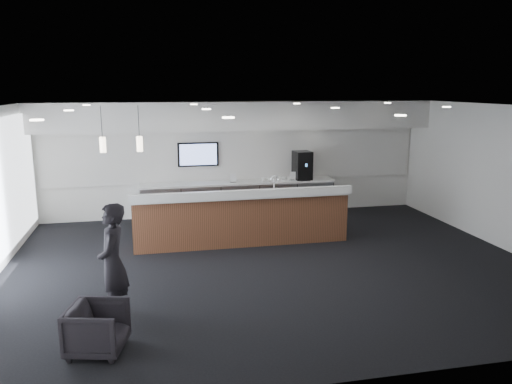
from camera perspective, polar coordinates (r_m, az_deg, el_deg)
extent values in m
plane|color=black|center=(9.74, 1.78, -8.23)|extent=(10.00, 10.00, 0.00)
cube|color=black|center=(9.15, 1.91, 9.71)|extent=(10.00, 8.00, 0.02)
cube|color=silver|center=(13.19, -2.31, 3.85)|extent=(10.00, 0.02, 3.00)
cube|color=silver|center=(11.57, 26.66, 1.43)|extent=(0.02, 8.00, 3.00)
cube|color=silver|center=(12.63, -2.01, 8.73)|extent=(10.00, 0.90, 0.70)
cube|color=silver|center=(13.15, -2.29, 4.26)|extent=(9.80, 0.06, 1.40)
cube|color=gray|center=(13.03, -2.01, -0.95)|extent=(5.00, 0.60, 0.90)
cube|color=white|center=(12.93, -2.02, 1.10)|extent=(5.06, 0.66, 0.05)
cylinder|color=white|center=(12.53, -10.80, -1.47)|extent=(0.60, 0.02, 0.02)
cylinder|color=white|center=(12.58, -6.24, -1.27)|extent=(0.60, 0.02, 0.02)
cylinder|color=white|center=(12.71, -1.76, -1.06)|extent=(0.60, 0.02, 0.02)
cylinder|color=white|center=(12.92, 2.61, -0.86)|extent=(0.60, 0.02, 0.02)
cylinder|color=white|center=(13.21, 6.81, -0.65)|extent=(0.60, 0.02, 0.02)
cube|color=black|center=(12.95, -6.63, 4.30)|extent=(1.05, 0.07, 0.62)
cube|color=blue|center=(12.91, -6.61, 4.27)|extent=(0.95, 0.01, 0.54)
cylinder|color=beige|center=(9.74, -13.19, 5.11)|extent=(0.12, 0.12, 0.30)
cylinder|color=beige|center=(9.78, -17.31, 4.91)|extent=(0.12, 0.12, 0.30)
cube|color=#4D2E19|center=(10.83, -1.64, -3.21)|extent=(4.61, 0.65, 1.05)
cube|color=white|center=(10.70, -1.65, -0.34)|extent=(4.69, 0.73, 0.06)
cube|color=white|center=(10.34, -1.29, -0.27)|extent=(4.69, 0.13, 0.18)
cylinder|color=white|center=(10.92, 2.07, 0.82)|extent=(0.04, 0.04, 0.28)
torus|color=white|center=(10.84, 2.15, 1.48)|extent=(0.19, 0.03, 0.19)
cube|color=black|center=(13.24, 5.30, 3.06)|extent=(0.46, 0.51, 0.75)
cube|color=white|center=(13.06, 5.61, 1.32)|extent=(0.27, 0.12, 0.02)
cube|color=silver|center=(12.80, -2.64, 1.61)|extent=(0.16, 0.02, 0.22)
cube|color=silver|center=(13.15, 4.25, 1.85)|extent=(0.16, 0.06, 0.22)
imported|color=black|center=(6.92, -17.67, -14.64)|extent=(0.85, 0.84, 0.65)
imported|color=black|center=(7.54, -16.06, -7.79)|extent=(0.47, 0.67, 1.74)
imported|color=white|center=(13.23, 4.99, 1.63)|extent=(0.10, 0.10, 0.09)
imported|color=white|center=(13.19, 4.41, 1.61)|extent=(0.14, 0.14, 0.09)
imported|color=white|center=(13.15, 3.83, 1.59)|extent=(0.12, 0.12, 0.09)
imported|color=white|center=(13.12, 3.24, 1.56)|extent=(0.13, 0.13, 0.09)
imported|color=white|center=(13.08, 2.65, 1.54)|extent=(0.14, 0.14, 0.09)
imported|color=white|center=(13.05, 2.05, 1.52)|extent=(0.11, 0.11, 0.09)
imported|color=white|center=(13.01, 1.45, 1.50)|extent=(0.14, 0.14, 0.09)
imported|color=white|center=(12.98, 0.85, 1.47)|extent=(0.12, 0.12, 0.09)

